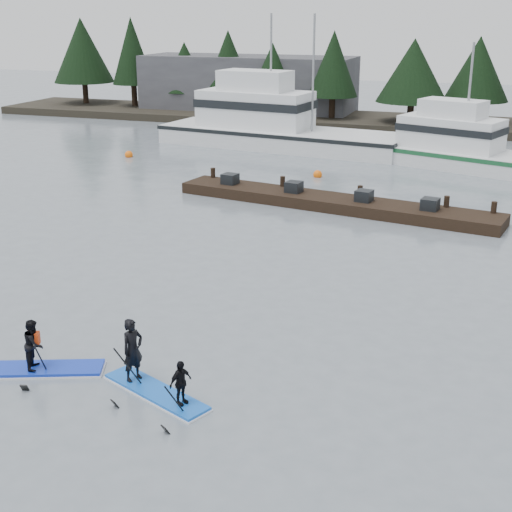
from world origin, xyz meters
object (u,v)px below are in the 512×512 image
(fishing_boat_medium, at_px, (467,159))
(floating_dock, at_px, (333,203))
(fishing_boat_large, at_px, (275,136))
(paddleboard_solo, at_px, (35,355))
(paddleboard_duo, at_px, (151,371))

(fishing_boat_medium, xyz_separation_m, floating_dock, (-5.25, -11.22, -0.28))
(fishing_boat_medium, bearing_deg, fishing_boat_large, -173.76)
(fishing_boat_large, height_order, paddleboard_solo, fishing_boat_large)
(fishing_boat_medium, distance_m, paddleboard_solo, 30.30)
(fishing_boat_large, distance_m, fishing_boat_medium, 12.90)
(paddleboard_solo, bearing_deg, floating_dock, 57.92)
(floating_dock, bearing_deg, paddleboard_duo, -80.69)
(fishing_boat_large, bearing_deg, floating_dock, -54.59)
(fishing_boat_medium, distance_m, paddleboard_duo, 29.51)
(fishing_boat_medium, relative_size, paddleboard_duo, 4.27)
(paddleboard_solo, bearing_deg, fishing_boat_large, 75.68)
(paddleboard_solo, bearing_deg, paddleboard_duo, -20.73)
(fishing_boat_large, height_order, paddleboard_duo, fishing_boat_large)
(floating_dock, distance_m, paddleboard_duo, 17.80)
(paddleboard_solo, distance_m, paddleboard_duo, 3.21)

